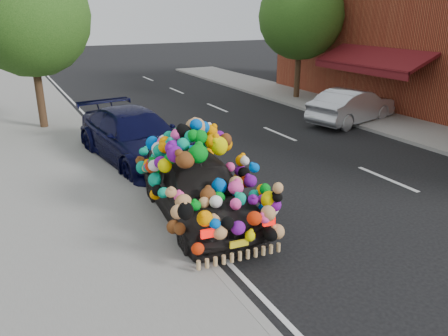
{
  "coord_description": "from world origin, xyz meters",
  "views": [
    {
      "loc": [
        -5.12,
        -7.51,
        4.18
      ],
      "look_at": [
        -0.91,
        0.62,
        0.86
      ],
      "focal_mm": 35.0,
      "sensor_mm": 36.0,
      "label": 1
    }
  ],
  "objects": [
    {
      "name": "kerb",
      "position": [
        -2.35,
        0.0,
        0.07
      ],
      "size": [
        0.15,
        60.0,
        0.13
      ],
      "primitive_type": "cube",
      "color": "gray",
      "rests_on": "ground"
    },
    {
      "name": "plush_art_car",
      "position": [
        -1.74,
        0.19,
        1.04
      ],
      "size": [
        2.37,
        4.46,
        2.05
      ],
      "rotation": [
        0.0,
        0.0,
        -0.09
      ],
      "color": "black",
      "rests_on": "ground"
    },
    {
      "name": "tree_near_sidewalk",
      "position": [
        -3.8,
        9.5,
        4.02
      ],
      "size": [
        4.2,
        4.2,
        6.13
      ],
      "color": "#332114",
      "rests_on": "ground"
    },
    {
      "name": "silver_hatchback",
      "position": [
        7.0,
        5.05,
        0.67
      ],
      "size": [
        4.28,
        2.32,
        1.34
      ],
      "primitive_type": "imported",
      "rotation": [
        0.0,
        0.0,
        1.81
      ],
      "color": "#AEB0B6",
      "rests_on": "ground"
    },
    {
      "name": "footpath_far",
      "position": [
        8.2,
        3.0,
        0.06
      ],
      "size": [
        3.0,
        40.0,
        0.12
      ],
      "primitive_type": "cube",
      "color": "gray",
      "rests_on": "ground"
    },
    {
      "name": "sidewalk",
      "position": [
        -4.3,
        0.0,
        0.06
      ],
      "size": [
        4.0,
        60.0,
        0.12
      ],
      "primitive_type": "cube",
      "color": "gray",
      "rests_on": "ground"
    },
    {
      "name": "tree_far_b",
      "position": [
        8.0,
        10.0,
        3.89
      ],
      "size": [
        4.0,
        4.0,
        5.9
      ],
      "color": "#332114",
      "rests_on": "ground"
    },
    {
      "name": "ground",
      "position": [
        0.0,
        0.0,
        0.0
      ],
      "size": [
        100.0,
        100.0,
        0.0
      ],
      "primitive_type": "plane",
      "color": "black",
      "rests_on": "ground"
    },
    {
      "name": "lane_markings",
      "position": [
        3.6,
        0.0,
        0.01
      ],
      "size": [
        6.0,
        50.0,
        0.01
      ],
      "primitive_type": null,
      "color": "silver",
      "rests_on": "ground"
    },
    {
      "name": "navy_sedan",
      "position": [
        -1.8,
        4.5,
        0.74
      ],
      "size": [
        2.72,
        5.31,
        1.47
      ],
      "primitive_type": "imported",
      "rotation": [
        0.0,
        0.0,
        0.13
      ],
      "color": "black",
      "rests_on": "ground"
    }
  ]
}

